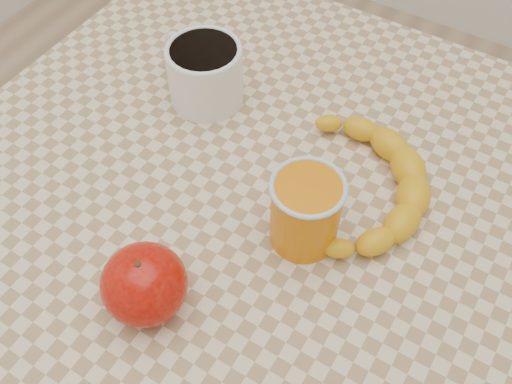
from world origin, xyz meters
The scene contains 5 objects.
table centered at (0.00, 0.00, 0.66)m, with size 0.80×0.80×0.75m.
coffee_mug centered at (-0.15, 0.12, 0.80)m, with size 0.15×0.12×0.08m.
orange_juice_glass centered at (0.07, -0.01, 0.80)m, with size 0.08×0.08×0.09m.
apple centered at (-0.03, -0.17, 0.79)m, with size 0.10×0.10×0.08m.
banana centered at (0.10, 0.08, 0.77)m, with size 0.25×0.29×0.04m, color yellow, non-canonical shape.
Camera 1 is at (0.20, -0.33, 1.29)m, focal length 40.00 mm.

